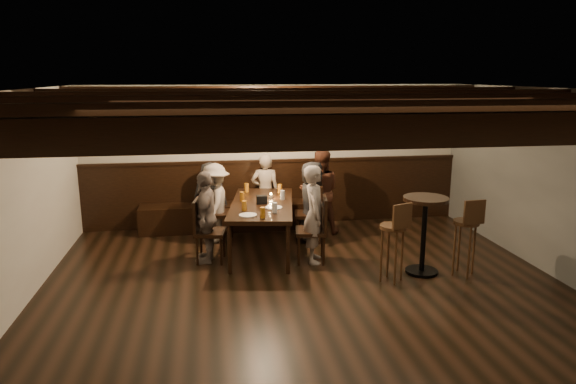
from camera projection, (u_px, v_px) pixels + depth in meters
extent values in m
plane|color=black|center=(317.00, 309.00, 5.74)|extent=(7.00, 7.00, 0.00)
plane|color=black|center=(320.00, 91.00, 5.20)|extent=(7.00, 7.00, 0.00)
plane|color=beige|center=(275.00, 156.00, 8.84)|extent=(6.50, 0.00, 6.50)
cube|color=black|center=(276.00, 193.00, 8.94)|extent=(6.50, 0.08, 1.10)
cube|color=black|center=(231.00, 217.00, 8.64)|extent=(3.00, 0.45, 0.45)
cube|color=black|center=(228.00, 125.00, 8.49)|extent=(0.62, 0.12, 0.72)
cube|color=black|center=(228.00, 125.00, 8.43)|extent=(0.50, 0.02, 0.58)
cube|color=black|center=(452.00, 130.00, 2.43)|extent=(6.50, 0.10, 0.16)
cube|color=black|center=(374.00, 112.00, 3.54)|extent=(6.50, 0.10, 0.16)
cube|color=black|center=(334.00, 103.00, 4.66)|extent=(6.50, 0.10, 0.16)
cube|color=black|center=(309.00, 98.00, 5.78)|extent=(6.50, 0.10, 0.16)
cube|color=black|center=(292.00, 94.00, 6.89)|extent=(6.50, 0.10, 0.16)
cube|color=black|center=(280.00, 91.00, 8.01)|extent=(6.50, 0.10, 0.16)
sphere|color=#FFE099|center=(97.00, 100.00, 7.60)|extent=(0.07, 0.07, 0.07)
sphere|color=#FFE099|center=(191.00, 100.00, 7.81)|extent=(0.07, 0.07, 0.07)
sphere|color=#FFE099|center=(280.00, 99.00, 8.02)|extent=(0.07, 0.07, 0.07)
sphere|color=#FFE099|center=(365.00, 98.00, 8.23)|extent=(0.07, 0.07, 0.07)
sphere|color=#FFE099|center=(445.00, 98.00, 8.43)|extent=(0.07, 0.07, 0.07)
cube|color=black|center=(262.00, 205.00, 7.51)|extent=(1.17, 2.07, 0.06)
cylinder|color=black|center=(230.00, 249.00, 6.69)|extent=(0.06, 0.06, 0.67)
cylinder|color=black|center=(242.00, 212.00, 8.48)|extent=(0.06, 0.06, 0.67)
cylinder|color=black|center=(288.00, 249.00, 6.69)|extent=(0.06, 0.06, 0.67)
cylinder|color=black|center=(288.00, 212.00, 8.48)|extent=(0.06, 0.06, 0.67)
cube|color=black|center=(219.00, 213.00, 8.00)|extent=(0.50, 0.50, 0.05)
cube|color=black|center=(206.00, 197.00, 7.94)|extent=(0.11, 0.43, 0.47)
cube|color=black|center=(210.00, 232.00, 7.13)|extent=(0.46, 0.46, 0.05)
cube|color=black|center=(196.00, 215.00, 7.08)|extent=(0.10, 0.41, 0.44)
cube|color=black|center=(308.00, 214.00, 8.00)|extent=(0.48, 0.48, 0.05)
cube|color=black|center=(321.00, 199.00, 7.95)|extent=(0.10, 0.42, 0.46)
cube|color=black|center=(311.00, 231.00, 7.13)|extent=(0.48, 0.48, 0.05)
cube|color=black|center=(325.00, 214.00, 7.07)|extent=(0.11, 0.42, 0.46)
imported|color=black|center=(210.00, 198.00, 8.41)|extent=(0.63, 0.46, 1.18)
imported|color=#A09080|center=(265.00, 192.00, 8.54)|extent=(0.52, 0.38, 1.30)
imported|color=#572D1E|center=(320.00, 192.00, 8.38)|extent=(0.75, 0.62, 1.38)
imported|color=#A4978B|center=(215.00, 203.00, 7.96)|extent=(0.58, 0.86, 1.24)
imported|color=gray|center=(206.00, 217.00, 7.08)|extent=(0.43, 0.80, 1.29)
imported|color=black|center=(312.00, 202.00, 7.96)|extent=(0.49, 0.67, 1.27)
imported|color=gray|center=(315.00, 214.00, 7.07)|extent=(0.40, 0.54, 1.37)
cylinder|color=#BF7219|center=(247.00, 188.00, 8.17)|extent=(0.07, 0.07, 0.14)
cylinder|color=#BF7219|center=(280.00, 188.00, 8.12)|extent=(0.07, 0.07, 0.14)
cylinder|color=#BF7219|center=(242.00, 197.00, 7.58)|extent=(0.07, 0.07, 0.14)
cylinder|color=silver|center=(283.00, 195.00, 7.68)|extent=(0.07, 0.07, 0.14)
cylinder|color=#BF7219|center=(244.00, 206.00, 7.04)|extent=(0.07, 0.07, 0.14)
cylinder|color=silver|center=(275.00, 208.00, 6.95)|extent=(0.07, 0.07, 0.14)
cylinder|color=#BF7219|center=(263.00, 213.00, 6.70)|extent=(0.07, 0.07, 0.14)
cylinder|color=white|center=(248.00, 215.00, 6.81)|extent=(0.24, 0.24, 0.01)
cylinder|color=white|center=(274.00, 207.00, 7.20)|extent=(0.24, 0.24, 0.01)
cube|color=black|center=(262.00, 200.00, 7.44)|extent=(0.15, 0.10, 0.12)
cylinder|color=beige|center=(271.00, 196.00, 7.79)|extent=(0.05, 0.05, 0.05)
cylinder|color=black|center=(421.00, 271.00, 6.79)|extent=(0.43, 0.43, 0.04)
cylinder|color=black|center=(424.00, 236.00, 6.69)|extent=(0.07, 0.07, 0.97)
cylinder|color=black|center=(426.00, 199.00, 6.57)|extent=(0.58, 0.58, 0.05)
cylinder|color=#382012|center=(393.00, 227.00, 6.37)|extent=(0.33, 0.33, 0.05)
cube|color=#382012|center=(402.00, 216.00, 6.20)|extent=(0.28, 0.13, 0.31)
cylinder|color=#382012|center=(466.00, 222.00, 6.57)|extent=(0.33, 0.33, 0.05)
cube|color=#382012|center=(474.00, 212.00, 6.38)|extent=(0.29, 0.05, 0.31)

